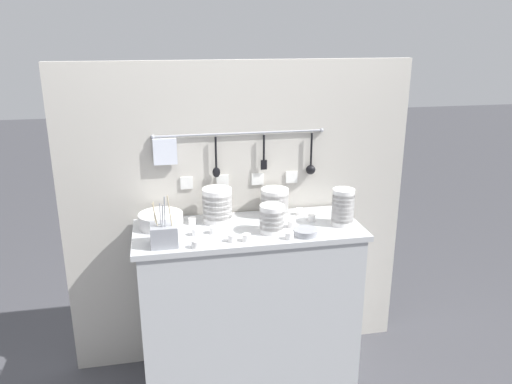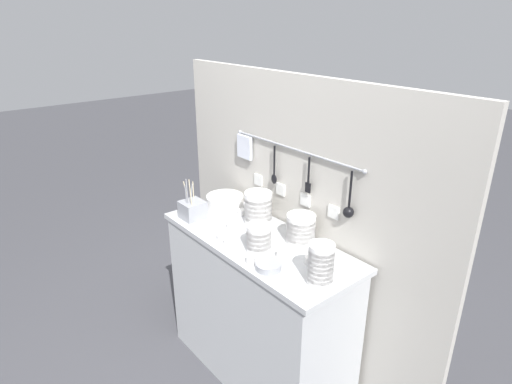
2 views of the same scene
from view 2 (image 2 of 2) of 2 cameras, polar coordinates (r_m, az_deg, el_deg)
ground_plane at (r=2.97m, az=0.21°, el=-22.61°), size 20.00×20.00×0.00m
counter at (r=2.65m, az=0.22°, el=-15.26°), size 1.23×0.50×0.96m
back_wall at (r=2.58m, az=5.12°, el=-5.03°), size 2.03×0.09×1.83m
bowl_stack_nested_right at (r=1.99m, az=8.63°, el=-9.48°), size 0.12×0.12×0.20m
bowl_stack_back_corner at (r=2.23m, az=0.35°, el=-6.16°), size 0.13×0.13×0.15m
bowl_stack_wide_centre at (r=2.33m, az=5.99°, el=-4.89°), size 0.16×0.16×0.16m
bowl_stack_short_front at (r=2.53m, az=0.29°, el=-2.09°), size 0.16×0.16×0.19m
plate_stack at (r=2.77m, az=-4.16°, el=-1.22°), size 0.24×0.24×0.07m
steel_mixing_bowl at (r=2.12m, az=1.68°, el=-9.82°), size 0.13×0.13×0.03m
cutlery_caddy at (r=2.63m, az=-8.46°, el=-2.32°), size 0.13×0.13×0.27m
cup_back_left at (r=2.50m, az=-3.40°, el=-4.41°), size 0.04×0.04×0.04m
cup_front_left at (r=2.21m, az=3.32°, el=-8.24°), size 0.04×0.04×0.04m
cup_front_right at (r=2.17m, az=7.08°, el=-9.00°), size 0.04×0.04×0.04m
cup_by_caddy at (r=2.49m, az=-7.93°, el=-4.63°), size 0.04×0.04×0.04m
cup_beside_plates at (r=2.37m, az=-4.67°, el=-5.97°), size 0.04×0.04×0.04m
cup_edge_far at (r=2.56m, az=-4.72°, el=-3.72°), size 0.04×0.04×0.04m
cup_mid_row at (r=2.16m, az=-0.75°, el=-9.03°), size 0.04×0.04×0.04m
cup_back_right at (r=2.65m, az=-1.95°, el=-2.72°), size 0.04×0.04×0.04m
cup_edge_near at (r=2.26m, az=8.37°, el=-7.67°), size 0.04×0.04×0.04m
cup_centre at (r=2.32m, az=-3.81°, el=-6.68°), size 0.04×0.04×0.04m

